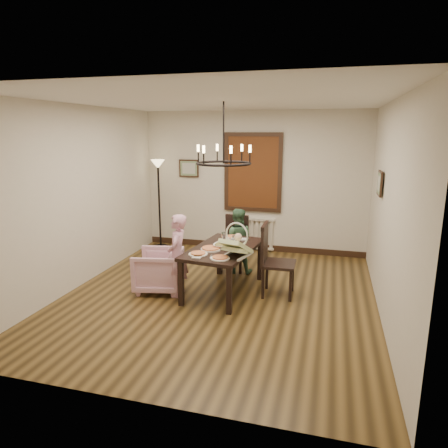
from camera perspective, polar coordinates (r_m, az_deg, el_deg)
The scene contains 17 objects.
room_shell at distance 6.00m, azimuth 0.22°, elevation 3.54°, with size 4.51×5.00×2.81m.
dining_table at distance 6.00m, azimuth -0.05°, elevation -4.12°, with size 1.02×1.59×0.70m.
chair_far at distance 7.01m, azimuth 1.41°, elevation -2.77°, with size 0.42×0.42×0.96m, color black, non-canonical shape.
chair_right at distance 5.96m, azimuth 7.84°, elevation -5.10°, with size 0.48×0.48×1.10m, color black, non-canonical shape.
armchair at distance 6.24m, azimuth -9.35°, elevation -6.52°, with size 0.68×0.70×0.64m, color #EBB3CD.
elderly_woman at distance 5.95m, azimuth -6.66°, elevation -5.46°, with size 0.37×0.24×1.02m, color #D194AF.
seated_man at distance 6.89m, azimuth 1.87°, elevation -3.17°, with size 0.45×0.35×0.93m, color #3B6344.
baby_bouncer at distance 5.51m, azimuth 1.73°, elevation -3.02°, with size 0.37×0.50×0.33m, color #DFF1A6, non-canonical shape.
salad_bowl at distance 5.93m, azimuth -0.23°, elevation -3.09°, with size 0.32×0.32×0.08m, color white.
pizza_platter at distance 5.85m, azimuth -1.89°, elevation -3.54°, with size 0.30×0.30×0.04m, color tan.
drinking_glass at distance 5.83m, azimuth 1.07°, elevation -3.00°, with size 0.08×0.08×0.15m, color silver.
window_blinds at distance 8.00m, azimuth 4.14°, elevation 7.35°, with size 1.00×0.03×1.40m, color #5E3412.
radiator at distance 8.23m, azimuth 4.03°, elevation -1.33°, with size 0.92×0.12×0.62m, color silver, non-canonical shape.
picture_back at distance 8.36m, azimuth -5.04°, elevation 7.93°, with size 0.42×0.03×0.36m, color black.
picture_right at distance 6.33m, azimuth 21.37°, elevation 5.43°, with size 0.42×0.03×0.36m, color black.
floor_lamp at distance 8.38m, azimuth -9.22°, elevation 2.64°, with size 0.30×0.30×1.80m, color black, non-canonical shape.
chandelier at distance 5.75m, azimuth -0.05°, elevation 8.65°, with size 0.80×0.80×0.04m, color black.
Camera 1 is at (1.53, -5.35, 2.39)m, focal length 32.00 mm.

